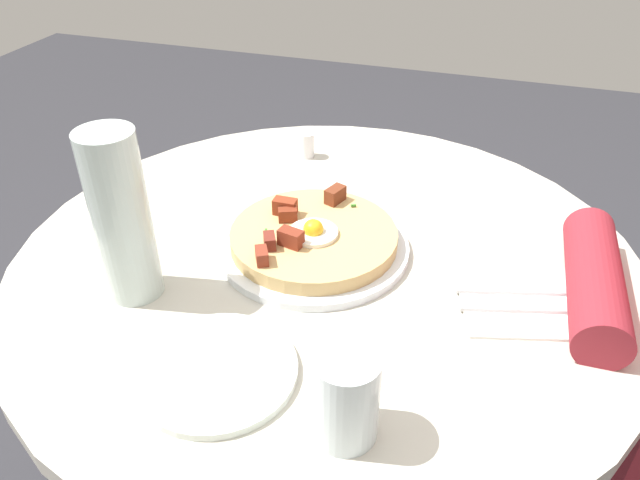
% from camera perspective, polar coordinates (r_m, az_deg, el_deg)
% --- Properties ---
extents(dining_table, '(0.91, 0.91, 0.73)m').
position_cam_1_polar(dining_table, '(1.00, 0.53, -9.33)').
color(dining_table, beige).
rests_on(dining_table, ground_plane).
extents(pizza_plate, '(0.28, 0.28, 0.01)m').
position_cam_1_polar(pizza_plate, '(0.89, -0.59, -0.64)').
color(pizza_plate, white).
rests_on(pizza_plate, dining_table).
extents(breakfast_pizza, '(0.24, 0.24, 0.05)m').
position_cam_1_polar(breakfast_pizza, '(0.88, -0.69, 0.38)').
color(breakfast_pizza, tan).
rests_on(breakfast_pizza, pizza_plate).
extents(bread_plate, '(0.19, 0.19, 0.01)m').
position_cam_1_polar(bread_plate, '(0.71, -9.74, -12.07)').
color(bread_plate, silver).
rests_on(bread_plate, dining_table).
extents(napkin, '(0.20, 0.18, 0.00)m').
position_cam_1_polar(napkin, '(0.84, 18.89, -5.59)').
color(napkin, white).
rests_on(napkin, dining_table).
extents(fork, '(0.18, 0.06, 0.00)m').
position_cam_1_polar(fork, '(0.82, 19.23, -6.15)').
color(fork, silver).
rests_on(fork, napkin).
extents(knife, '(0.18, 0.06, 0.00)m').
position_cam_1_polar(knife, '(0.85, 18.67, -4.58)').
color(knife, silver).
rests_on(knife, napkin).
extents(water_glass, '(0.07, 0.07, 0.10)m').
position_cam_1_polar(water_glass, '(0.62, 2.44, -14.58)').
color(water_glass, silver).
rests_on(water_glass, dining_table).
extents(water_bottle, '(0.07, 0.07, 0.23)m').
position_cam_1_polar(water_bottle, '(0.79, -18.23, 2.00)').
color(water_bottle, silver).
rests_on(water_bottle, dining_table).
extents(salt_shaker, '(0.03, 0.03, 0.05)m').
position_cam_1_polar(salt_shaker, '(1.14, -1.26, 8.96)').
color(salt_shaker, white).
rests_on(salt_shaker, dining_table).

